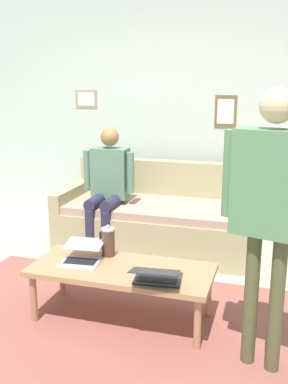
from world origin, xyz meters
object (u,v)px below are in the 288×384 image
couch (161,220)px  person_seated (108,182)px  person_standing (271,197)px  coffee_table (122,273)px  french_press (108,242)px  laptop_left (157,276)px  laptop_center (82,256)px

couch → person_seated: person_seated is taller
person_standing → person_seated: bearing=-44.1°
coffee_table → person_standing: person_standing is taller
couch → person_standing: size_ratio=1.23×
person_standing → french_press: bearing=-21.5°
person_standing → person_seated: 2.30m
couch → laptop_left: 1.74m
coffee_table → laptop_center: 0.34m
couch → laptop_left: bearing=103.8°
person_standing → couch: bearing=-58.2°
couch → laptop_center: bearing=81.6°
couch → person_seated: 0.70m
laptop_left → person_seated: 1.75m
coffee_table → laptop_center: bearing=-2.8°
couch → laptop_center: 1.53m
laptop_center → french_press: (-0.15, -0.17, 0.07)m
laptop_left → person_seated: size_ratio=0.32×
coffee_table → laptop_center: (0.32, -0.02, 0.09)m
person_standing → laptop_center: bearing=-12.6°
laptop_left → person_seated: (0.93, -1.46, 0.27)m
laptop_center → person_standing: bearing=167.4°
coffee_table → laptop_center: laptop_center is taller
couch → laptop_center: size_ratio=5.91×
couch → laptop_center: couch is taller
couch → coffee_table: size_ratio=1.57×
person_seated → laptop_center: bearing=102.7°
coffee_table → person_seated: 1.48m
laptop_left → french_press: size_ratio=1.59×
couch → person_standing: 2.27m
laptop_center → coffee_table: bearing=177.2°
coffee_table → person_standing: bearing=164.4°
laptop_center → french_press: size_ratio=1.40×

